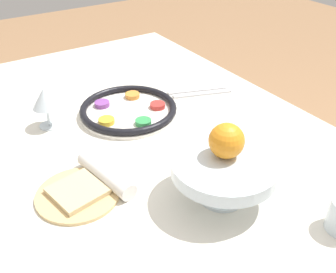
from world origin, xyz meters
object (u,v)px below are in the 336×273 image
at_px(bread_plate, 78,193).
at_px(napkin_roll, 106,174).
at_px(wine_glass, 45,99).
at_px(orange_fruit, 227,141).
at_px(seder_plate, 128,110).
at_px(fruit_stand, 224,168).

xyz_separation_m(bread_plate, napkin_roll, (-0.01, 0.08, 0.01)).
height_order(wine_glass, napkin_roll, wine_glass).
bearing_deg(orange_fruit, seder_plate, -178.77).
height_order(bread_plate, napkin_roll, napkin_roll).
xyz_separation_m(wine_glass, napkin_roll, (0.31, 0.03, -0.07)).
bearing_deg(bread_plate, orange_fruit, 59.33).
bearing_deg(bread_plate, fruit_stand, 56.36).
bearing_deg(wine_glass, bread_plate, -7.86).
bearing_deg(napkin_roll, seder_plate, 142.66).
relative_size(wine_glass, napkin_roll, 0.64).
xyz_separation_m(fruit_stand, bread_plate, (-0.18, -0.26, -0.07)).
bearing_deg(fruit_stand, bread_plate, -123.64).
relative_size(seder_plate, bread_plate, 1.54).
bearing_deg(fruit_stand, orange_fruit, 138.64).
xyz_separation_m(seder_plate, napkin_roll, (0.25, -0.19, 0.01)).
relative_size(fruit_stand, napkin_roll, 1.23).
bearing_deg(seder_plate, napkin_roll, -37.34).
distance_m(seder_plate, orange_fruit, 0.44).
distance_m(seder_plate, fruit_stand, 0.44).
height_order(fruit_stand, bread_plate, fruit_stand).
bearing_deg(fruit_stand, napkin_roll, -134.76).
bearing_deg(orange_fruit, bread_plate, -120.67).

